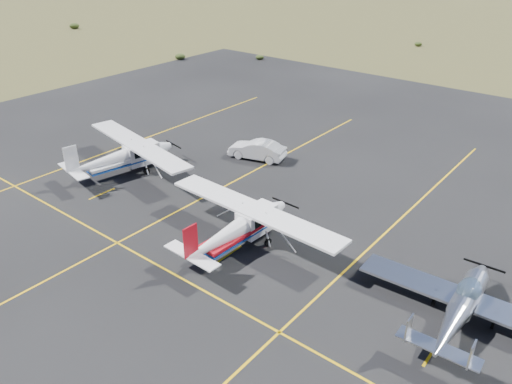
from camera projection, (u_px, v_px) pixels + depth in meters
ground at (386, 282)px, 24.19m from camera, size 1600.00×1600.00×0.00m
apron at (271, 234)px, 28.07m from camera, size 72.00×72.00×0.02m
aircraft_low_wing at (463, 305)px, 21.23m from camera, size 6.88×9.61×2.09m
aircraft_cessna at (240, 226)px, 26.37m from camera, size 6.76×11.29×2.86m
aircraft_plain at (124, 156)px, 34.58m from camera, size 7.30×11.74×2.96m
sedan at (257, 150)px, 37.11m from camera, size 2.57×4.53×1.41m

